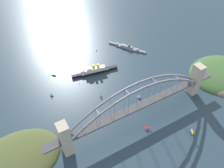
% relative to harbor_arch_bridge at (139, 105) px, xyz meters
% --- Properties ---
extents(ground_plane, '(1400.00, 1400.00, 0.00)m').
position_rel_harbor_arch_bridge_xyz_m(ground_plane, '(-0.00, -0.00, -31.55)').
color(ground_plane, '#283D4C').
extents(harbor_arch_bridge, '(291.48, 16.37, 73.67)m').
position_rel_harbor_arch_bridge_xyz_m(harbor_arch_bridge, '(0.00, 0.00, 0.00)').
color(harbor_arch_bridge, '#BCB29E').
rests_on(harbor_arch_bridge, ground).
extents(headland_west_shore, '(120.79, 90.40, 21.13)m').
position_rel_harbor_arch_bridge_xyz_m(headland_west_shore, '(-181.90, 21.26, -31.55)').
color(headland_west_shore, '#4C562D').
rests_on(headland_west_shore, ground).
extents(headland_east_shore, '(131.25, 110.85, 27.72)m').
position_rel_harbor_arch_bridge_xyz_m(headland_east_shore, '(198.11, 4.47, -31.55)').
color(headland_east_shore, '#3D6033').
rests_on(headland_east_shore, ground).
extents(ocean_liner, '(89.60, 21.64, 19.44)m').
position_rel_harbor_arch_bridge_xyz_m(ocean_liner, '(-8.88, 129.86, -25.80)').
color(ocean_liner, black).
rests_on(ocean_liner, ground).
extents(naval_cruiser, '(51.80, 75.55, 16.50)m').
position_rel_harbor_arch_bridge_xyz_m(naval_cruiser, '(89.04, 168.95, -28.76)').
color(naval_cruiser, gray).
rests_on(naval_cruiser, ground).
extents(seaplane_taxiing_near_bridge, '(8.65, 8.82, 5.11)m').
position_rel_harbor_arch_bridge_xyz_m(seaplane_taxiing_near_bridge, '(1.85, -24.02, -29.40)').
color(seaplane_taxiing_near_bridge, '#B7B7B2').
rests_on(seaplane_taxiing_near_bridge, ground).
extents(seaplane_second_in_formation, '(7.90, 9.14, 4.79)m').
position_rel_harbor_arch_bridge_xyz_m(seaplane_second_in_formation, '(55.71, -63.43, -29.65)').
color(seaplane_second_in_formation, '#B7B7B2').
rests_on(seaplane_second_in_formation, ground).
extents(small_boat_0, '(6.77, 8.51, 9.84)m').
position_rel_harbor_arch_bridge_xyz_m(small_boat_0, '(-27.68, 70.59, -27.04)').
color(small_boat_0, gold).
rests_on(small_boat_0, ground).
extents(small_boat_1, '(4.73, 7.80, 2.60)m').
position_rel_harbor_arch_bridge_xyz_m(small_boat_1, '(26.93, 196.48, -30.62)').
color(small_boat_1, silver).
rests_on(small_boat_1, ground).
extents(small_boat_2, '(7.03, 6.94, 2.56)m').
position_rel_harbor_arch_bridge_xyz_m(small_boat_2, '(-80.73, 161.51, -30.63)').
color(small_boat_2, black).
rests_on(small_boat_2, ground).
extents(small_boat_3, '(6.79, 10.12, 9.84)m').
position_rel_harbor_arch_bridge_xyz_m(small_boat_3, '(27.81, 34.19, -26.99)').
color(small_boat_3, '#234C8C').
rests_on(small_boat_3, ground).
extents(small_boat_4, '(5.78, 7.16, 7.85)m').
position_rel_harbor_arch_bridge_xyz_m(small_boat_4, '(-101.22, 113.80, -27.84)').
color(small_boat_4, '#2D6B3D').
rests_on(small_boat_4, ground).
extents(channel_marker_buoy, '(2.20, 2.20, 2.75)m').
position_rel_harbor_arch_bridge_xyz_m(channel_marker_buoy, '(-57.49, 24.12, -30.43)').
color(channel_marker_buoy, red).
rests_on(channel_marker_buoy, ground).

